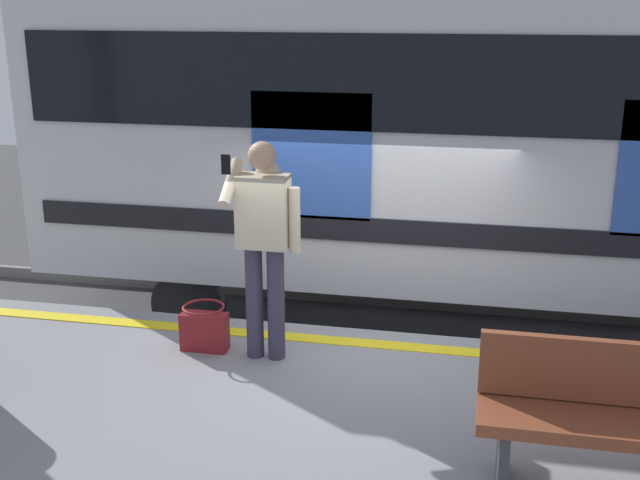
{
  "coord_description": "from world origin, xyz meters",
  "views": [
    {
      "loc": [
        -0.91,
        6.44,
        3.84
      ],
      "look_at": [
        0.37,
        0.3,
        1.91
      ],
      "focal_mm": 44.47,
      "sensor_mm": 36.0,
      "label": 1
    }
  ],
  "objects_px": {
    "handbag": "(204,329)",
    "bench": "(628,415)",
    "train_carriage": "(492,114)",
    "passenger": "(264,233)"
  },
  "relations": [
    {
      "from": "handbag",
      "to": "bench",
      "type": "distance_m",
      "value": 3.4
    },
    {
      "from": "passenger",
      "to": "bench",
      "type": "relative_size",
      "value": 1.03
    },
    {
      "from": "train_carriage",
      "to": "bench",
      "type": "distance_m",
      "value": 4.64
    },
    {
      "from": "train_carriage",
      "to": "bench",
      "type": "xyz_separation_m",
      "value": [
        -0.85,
        4.43,
        -1.12
      ]
    },
    {
      "from": "train_carriage",
      "to": "bench",
      "type": "relative_size",
      "value": 5.58
    },
    {
      "from": "handbag",
      "to": "bench",
      "type": "bearing_deg",
      "value": 156.4
    },
    {
      "from": "bench",
      "to": "handbag",
      "type": "bearing_deg",
      "value": -23.6
    },
    {
      "from": "bench",
      "to": "passenger",
      "type": "bearing_deg",
      "value": -27.6
    },
    {
      "from": "train_carriage",
      "to": "passenger",
      "type": "bearing_deg",
      "value": 60.88
    },
    {
      "from": "train_carriage",
      "to": "bench",
      "type": "height_order",
      "value": "train_carriage"
    }
  ]
}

